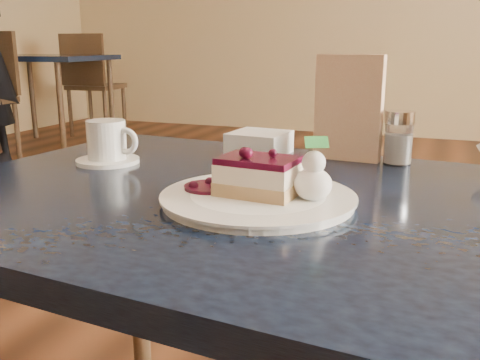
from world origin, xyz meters
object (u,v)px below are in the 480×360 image
(dessert_plate, at_px, (258,199))
(coffee_set, at_px, (108,144))
(cheesecake_slice, at_px, (258,176))
(bg_table_far_left, at_px, (48,139))
(main_table, at_px, (270,240))

(dessert_plate, bearing_deg, coffee_set, 157.41)
(cheesecake_slice, relative_size, bg_table_far_left, 0.06)
(main_table, distance_m, bg_table_far_left, 4.34)
(dessert_plate, xyz_separation_m, cheesecake_slice, (-0.00, 0.00, 0.03))
(dessert_plate, distance_m, bg_table_far_left, 4.38)
(main_table, bearing_deg, dessert_plate, -90.00)
(cheesecake_slice, distance_m, bg_table_far_left, 4.38)
(dessert_plate, xyz_separation_m, coffee_set, (-0.35, 0.14, 0.03))
(main_table, relative_size, dessert_plate, 4.26)
(bg_table_far_left, bearing_deg, cheesecake_slice, -51.29)
(coffee_set, bearing_deg, dessert_plate, -22.59)
(bg_table_far_left, bearing_deg, dessert_plate, -51.29)
(main_table, xyz_separation_m, dessert_plate, (-0.00, -0.04, 0.08))
(dessert_plate, bearing_deg, bg_table_far_left, 134.79)
(main_table, bearing_deg, bg_table_far_left, 140.04)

